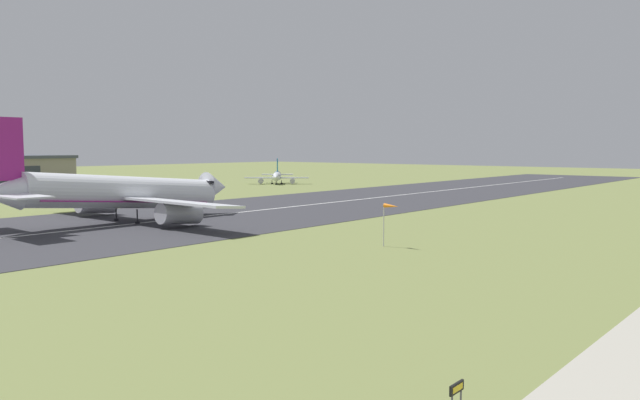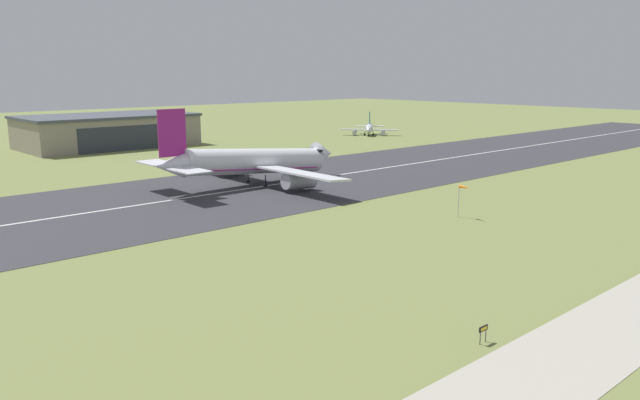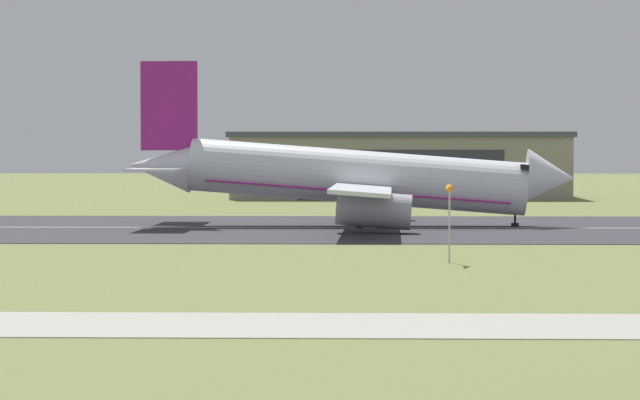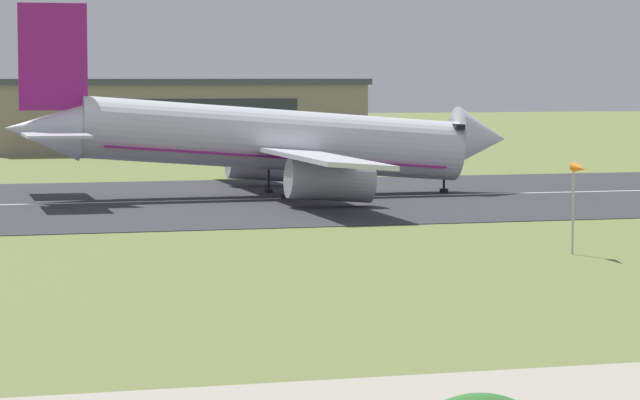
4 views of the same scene
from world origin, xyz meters
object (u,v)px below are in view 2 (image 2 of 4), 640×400
airplane_parked_west (369,129)px  windsock_pole (464,189)px  airplane_landing (254,162)px  runway_sign (483,330)px

airplane_parked_west → windsock_pole: 147.92m
airplane_landing → runway_sign: bearing=-112.5°
airplane_parked_west → airplane_landing: bearing=-149.3°
airplane_parked_west → windsock_pole: airplane_parked_west is taller
airplane_parked_west → runway_sign: 199.59m
runway_sign → airplane_landing: bearing=67.5°
airplane_parked_west → runway_sign: size_ratio=11.15×
airplane_landing → airplane_parked_west: size_ratio=2.86×
airplane_landing → airplane_parked_west: 119.49m
airplane_landing → runway_sign: size_ratio=31.85×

